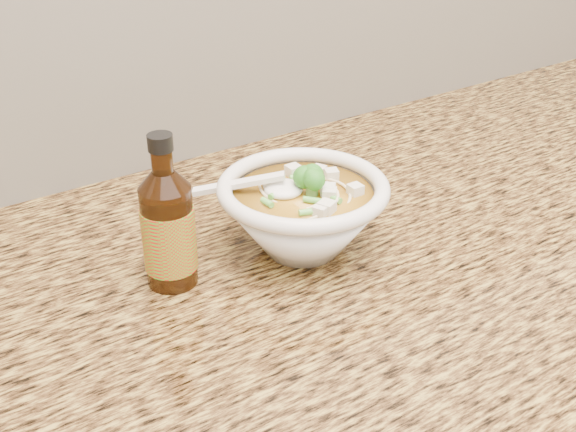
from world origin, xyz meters
TOP-DOWN VIEW (x-y plane):
  - counter_slab at (0.00, 1.68)m, footprint 4.00×0.68m
  - soup_bowl at (-0.05, 1.69)m, footprint 0.20×0.19m
  - hot_sauce_bottle at (-0.20, 1.71)m, footprint 0.06×0.06m

SIDE VIEW (x-z plane):
  - counter_slab at x=0.00m, z-range 0.86..0.90m
  - soup_bowl at x=-0.05m, z-range 0.89..1.00m
  - hot_sauce_bottle at x=-0.20m, z-range 0.88..1.05m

